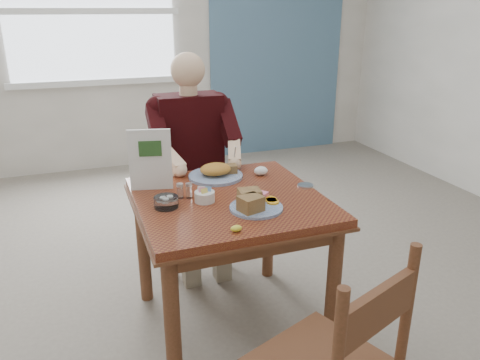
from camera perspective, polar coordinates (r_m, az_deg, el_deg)
name	(u,v)px	position (r m, az deg, el deg)	size (l,w,h in m)	color
floor	(230,322)	(2.69, -1.21, -16.96)	(6.00, 6.00, 0.00)	#70675B
wall_back	(133,32)	(5.09, -12.88, 17.18)	(5.50, 5.50, 0.00)	silver
accent_panel	(278,30)	(5.51, 4.66, 17.80)	(1.60, 0.02, 2.80)	slate
lemon_wedge	(236,228)	(1.96, -0.46, -5.92)	(0.05, 0.04, 0.03)	yellow
napkin	(261,171)	(2.61, 2.56, 1.12)	(0.08, 0.06, 0.05)	white
metal_dish	(305,186)	(2.47, 7.98, -0.68)	(0.08, 0.08, 0.01)	silver
window	(90,11)	(5.01, -17.80, 19.01)	(1.72, 0.04, 1.42)	white
table	(229,217)	(2.36, -1.32, -4.54)	(0.92, 0.92, 0.75)	brown
chair_far	(191,192)	(3.13, -6.01, -1.43)	(0.42, 0.42, 0.95)	brown
diner	(193,147)	(2.94, -5.81, 3.98)	(0.53, 0.56, 1.39)	gray
near_plate	(254,203)	(2.17, 1.66, -2.80)	(0.29, 0.29, 0.08)	white
far_plate	(217,172)	(2.58, -2.86, 0.96)	(0.34, 0.34, 0.08)	white
caddy	(205,196)	(2.26, -4.34, -2.01)	(0.12, 0.12, 0.07)	white
shakers	(185,190)	(2.31, -6.77, -1.28)	(0.08, 0.05, 0.08)	white
creamer	(166,202)	(2.21, -8.99, -2.66)	(0.14, 0.14, 0.05)	white
menu	(150,160)	(2.40, -10.88, 2.46)	(0.21, 0.07, 0.32)	white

